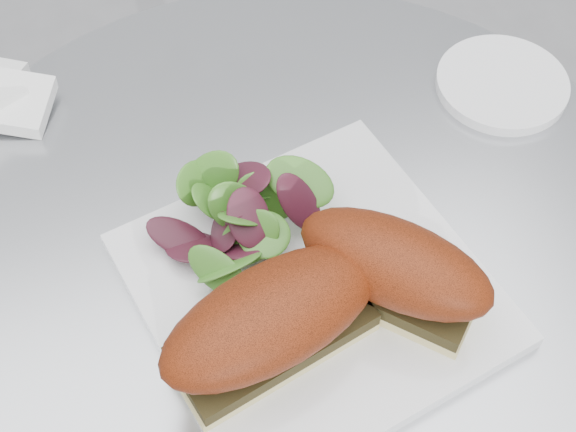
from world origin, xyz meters
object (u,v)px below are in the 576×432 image
at_px(sandwich_right, 394,269).
at_px(saucer, 502,84).
at_px(sandwich_left, 272,322).
at_px(plate, 313,289).

xyz_separation_m(sandwich_right, saucer, (0.20, 0.20, -0.05)).
distance_m(sandwich_left, sandwich_right, 0.10).
bearing_deg(plate, saucer, 33.39).
xyz_separation_m(sandwich_left, saucer, (0.30, 0.21, -0.05)).
relative_size(sandwich_right, saucer, 1.23).
xyz_separation_m(plate, saucer, (0.26, 0.17, -0.00)).
xyz_separation_m(sandwich_left, sandwich_right, (0.10, 0.02, 0.00)).
xyz_separation_m(plate, sandwich_right, (0.05, -0.03, 0.05)).
relative_size(plate, saucer, 2.01).
relative_size(sandwich_left, saucer, 1.49).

